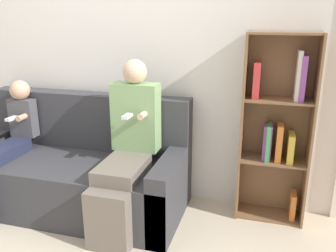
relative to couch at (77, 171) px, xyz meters
name	(u,v)px	position (x,y,z in m)	size (l,w,h in m)	color
ground_plane	(77,243)	(0.28, -0.54, -0.32)	(14.00, 14.00, 0.00)	beige
back_wall	(121,59)	(0.28, 0.45, 0.95)	(10.00, 0.06, 2.55)	silver
couch	(77,171)	(0.00, 0.00, 0.00)	(1.93, 0.86, 0.98)	#38383D
adult_seated	(127,145)	(0.55, -0.13, 0.36)	(0.39, 0.78, 1.33)	#70665B
child_seated	(4,147)	(-0.59, -0.18, 0.24)	(0.24, 0.80, 1.10)	#232842
bookshelf	(277,127)	(1.68, 0.30, 0.47)	(0.55, 0.28, 1.54)	brown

